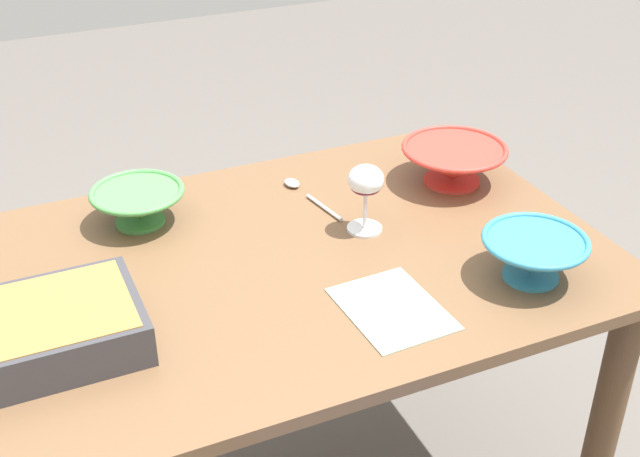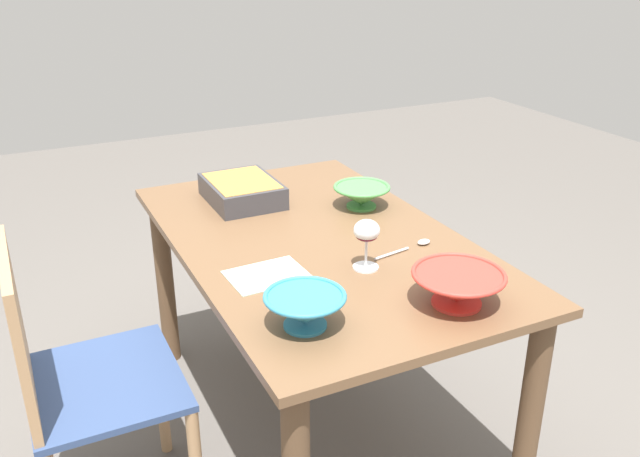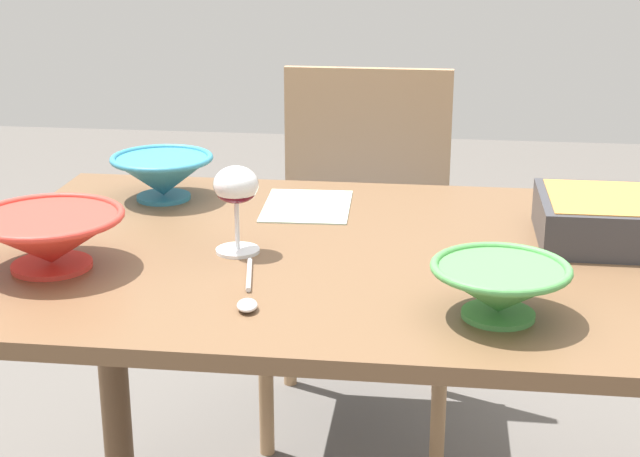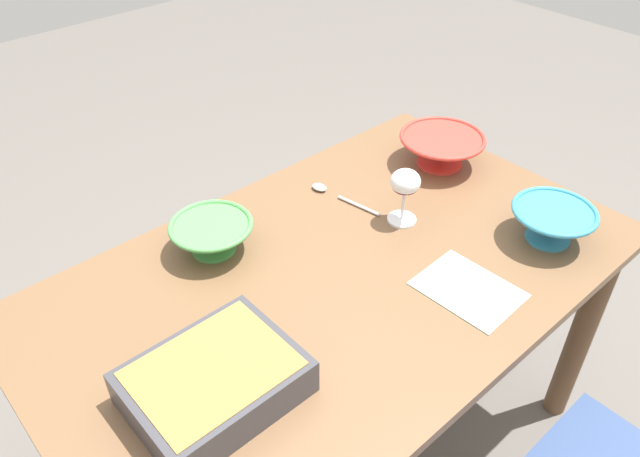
{
  "view_description": "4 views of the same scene",
  "coord_description": "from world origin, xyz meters",
  "views": [
    {
      "loc": [
        0.44,
        1.3,
        1.63
      ],
      "look_at": [
        -0.12,
        0.02,
        0.79
      ],
      "focal_mm": 46.74,
      "sensor_mm": 36.0,
      "label": 1
    },
    {
      "loc": [
        -1.77,
        0.85,
        1.61
      ],
      "look_at": [
        -0.09,
        0.03,
        0.8
      ],
      "focal_mm": 38.16,
      "sensor_mm": 36.0,
      "label": 2
    },
    {
      "loc": [
        0.08,
        -1.54,
        1.28
      ],
      "look_at": [
        -0.11,
        -0.09,
        0.79
      ],
      "focal_mm": 54.48,
      "sensor_mm": 36.0,
      "label": 3
    },
    {
      "loc": [
        0.73,
        0.76,
        1.67
      ],
      "look_at": [
        -0.0,
        -0.07,
        0.81
      ],
      "focal_mm": 34.44,
      "sensor_mm": 36.0,
      "label": 4
    }
  ],
  "objects": [
    {
      "name": "small_bowl",
      "position": [
        -0.54,
        -0.14,
        0.78
      ],
      "size": [
        0.24,
        0.24,
        0.09
      ],
      "color": "red",
      "rests_on": "dining_table"
    },
    {
      "name": "serving_bowl",
      "position": [
        0.17,
        -0.25,
        0.77
      ],
      "size": [
        0.2,
        0.2,
        0.08
      ],
      "color": "#4C994C",
      "rests_on": "dining_table"
    },
    {
      "name": "mixing_bowl",
      "position": [
        -0.46,
        0.26,
        0.78
      ],
      "size": [
        0.2,
        0.2,
        0.09
      ],
      "color": "teal",
      "rests_on": "dining_table"
    },
    {
      "name": "serving_spoon",
      "position": [
        -0.19,
        -0.24,
        0.73
      ],
      "size": [
        0.06,
        0.22,
        0.01
      ],
      "color": "silver",
      "rests_on": "dining_table"
    },
    {
      "name": "dining_table",
      "position": [
        0.0,
        0.0,
        0.61
      ],
      "size": [
        1.4,
        0.85,
        0.73
      ],
      "color": "brown",
      "rests_on": "ground_plane"
    },
    {
      "name": "wine_glass",
      "position": [
        -0.25,
        -0.03,
        0.83
      ],
      "size": [
        0.08,
        0.08,
        0.15
      ],
      "color": "white",
      "rests_on": "dining_table"
    },
    {
      "name": "casserole_dish",
      "position": [
        0.41,
        0.1,
        0.77
      ],
      "size": [
        0.3,
        0.23,
        0.08
      ],
      "color": "#38383D",
      "rests_on": "dining_table"
    },
    {
      "name": "napkin",
      "position": [
        -0.17,
        0.24,
        0.73
      ],
      "size": [
        0.17,
        0.22,
        0.0
      ],
      "primitive_type": "cube",
      "rotation": [
        0.0,
        0.0,
        0.04
      ],
      "color": "#B2CCB7",
      "rests_on": "dining_table"
    }
  ]
}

